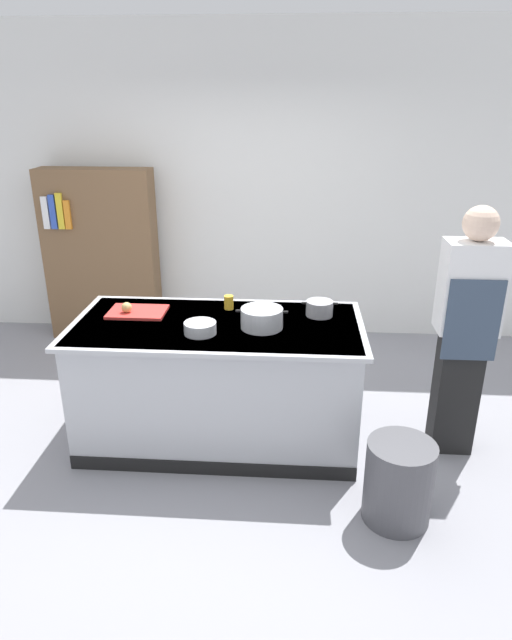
# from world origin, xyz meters

# --- Properties ---
(ground_plane) EXTENTS (10.00, 10.00, 0.00)m
(ground_plane) POSITION_xyz_m (0.00, 0.00, 0.00)
(ground_plane) COLOR gray
(back_wall) EXTENTS (6.40, 0.12, 3.00)m
(back_wall) POSITION_xyz_m (0.00, 2.10, 1.50)
(back_wall) COLOR white
(back_wall) RESTS_ON ground_plane
(counter_island) EXTENTS (1.98, 0.98, 0.90)m
(counter_island) POSITION_xyz_m (0.00, -0.00, 0.47)
(counter_island) COLOR #B7BABF
(counter_island) RESTS_ON ground_plane
(cutting_board) EXTENTS (0.40, 0.28, 0.02)m
(cutting_board) POSITION_xyz_m (-0.59, 0.15, 0.91)
(cutting_board) COLOR red
(cutting_board) RESTS_ON counter_island
(onion) EXTENTS (0.07, 0.07, 0.07)m
(onion) POSITION_xyz_m (-0.65, 0.11, 0.96)
(onion) COLOR tan
(onion) RESTS_ON cutting_board
(stock_pot) EXTENTS (0.35, 0.28, 0.14)m
(stock_pot) POSITION_xyz_m (0.31, -0.06, 0.97)
(stock_pot) COLOR #B7BABF
(stock_pot) RESTS_ON counter_island
(sauce_pan) EXTENTS (0.25, 0.19, 0.11)m
(sauce_pan) POSITION_xyz_m (0.70, 0.19, 0.95)
(sauce_pan) COLOR #99999E
(sauce_pan) RESTS_ON counter_island
(mixing_bowl) EXTENTS (0.21, 0.21, 0.08)m
(mixing_bowl) POSITION_xyz_m (-0.09, -0.18, 0.94)
(mixing_bowl) COLOR #B7BABF
(mixing_bowl) RESTS_ON counter_island
(juice_cup) EXTENTS (0.07, 0.07, 0.10)m
(juice_cup) POSITION_xyz_m (0.05, 0.28, 0.95)
(juice_cup) COLOR yellow
(juice_cup) RESTS_ON counter_island
(trash_bin) EXTENTS (0.40, 0.40, 0.51)m
(trash_bin) POSITION_xyz_m (1.15, -0.77, 0.25)
(trash_bin) COLOR #4C4C51
(trash_bin) RESTS_ON ground_plane
(person_chef) EXTENTS (0.38, 0.25, 1.72)m
(person_chef) POSITION_xyz_m (1.64, -0.02, 0.91)
(person_chef) COLOR black
(person_chef) RESTS_ON ground_plane
(bookshelf) EXTENTS (1.10, 0.31, 1.70)m
(bookshelf) POSITION_xyz_m (-1.41, 1.80, 0.85)
(bookshelf) COLOR brown
(bookshelf) RESTS_ON ground_plane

